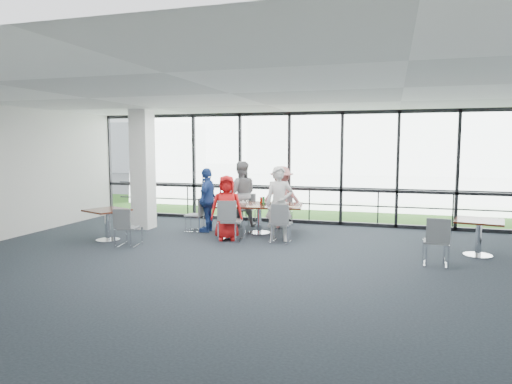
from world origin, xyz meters
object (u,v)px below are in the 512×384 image
(structural_column, at_px, (143,170))
(chair_spare_lb, at_px, (141,211))
(diner_far_right, at_px, (281,197))
(chair_main_fl, at_px, (245,210))
(side_table_right, at_px, (479,225))
(chair_main_end, at_px, (195,215))
(diner_far_left, at_px, (241,194))
(chair_main_nr, at_px, (281,224))
(main_table, at_px, (259,208))
(diner_end, at_px, (207,200))
(diner_near_right, at_px, (279,204))
(chair_spare_la, at_px, (128,228))
(chair_spare_r, at_px, (436,242))
(chair_main_fr, at_px, (283,212))
(diner_near_left, at_px, (227,208))
(chair_main_nl, at_px, (232,221))
(side_table_left, at_px, (107,214))

(structural_column, bearing_deg, chair_spare_lb, 135.08)
(diner_far_right, height_order, chair_main_fl, diner_far_right)
(side_table_right, relative_size, chair_main_end, 1.22)
(diner_far_left, height_order, chair_main_nr, diner_far_left)
(diner_far_right, relative_size, chair_main_nr, 1.88)
(structural_column, bearing_deg, diner_far_right, 17.70)
(structural_column, xyz_separation_m, main_table, (3.23, 0.19, -0.96))
(diner_far_left, height_order, diner_end, diner_far_left)
(main_table, bearing_deg, diner_near_right, -55.37)
(diner_far_right, relative_size, chair_main_fl, 1.97)
(chair_main_end, bearing_deg, side_table_right, 79.26)
(side_table_right, distance_m, chair_spare_la, 7.46)
(structural_column, relative_size, chair_spare_r, 3.54)
(diner_far_right, xyz_separation_m, diner_end, (-1.73, -1.08, -0.01))
(main_table, bearing_deg, chair_spare_la, -144.60)
(chair_main_fl, bearing_deg, chair_main_fr, 173.74)
(side_table_right, bearing_deg, diner_end, 172.01)
(chair_main_fr, bearing_deg, diner_near_left, 56.23)
(chair_spare_r, bearing_deg, chair_spare_la, -173.64)
(main_table, bearing_deg, structural_column, 174.98)
(diner_far_left, xyz_separation_m, chair_main_end, (-0.91, -1.10, -0.47))
(main_table, relative_size, diner_far_left, 1.28)
(chair_spare_la, relative_size, chair_spare_lb, 0.97)
(chair_main_fl, height_order, chair_spare_lb, chair_spare_lb)
(chair_spare_lb, bearing_deg, chair_spare_r, 144.50)
(chair_main_nr, distance_m, chair_main_end, 2.58)
(diner_near_right, relative_size, chair_main_end, 2.03)
(side_table_right, relative_size, diner_near_left, 0.69)
(chair_main_nr, relative_size, chair_main_fr, 1.09)
(diner_far_left, xyz_separation_m, chair_spare_r, (4.85, -2.89, -0.46))
(side_table_right, bearing_deg, diner_near_right, 176.50)
(chair_main_nl, xyz_separation_m, chair_main_nr, (1.16, 0.18, -0.03))
(structural_column, bearing_deg, chair_spare_r, -14.23)
(side_table_right, distance_m, chair_main_fl, 6.06)
(structural_column, distance_m, diner_near_right, 4.04)
(diner_near_left, relative_size, diner_near_right, 0.88)
(chair_main_fr, bearing_deg, main_table, 61.97)
(main_table, xyz_separation_m, chair_spare_r, (4.06, -2.04, -0.19))
(chair_main_end, bearing_deg, side_table_left, -46.33)
(chair_spare_r, bearing_deg, structural_column, 169.92)
(structural_column, xyz_separation_m, chair_spare_r, (7.29, -1.85, -1.15))
(chair_main_end, bearing_deg, diner_near_left, 53.87)
(chair_main_end, distance_m, chair_spare_lb, 1.79)
(diner_near_left, height_order, diner_end, diner_end)
(diner_near_right, relative_size, chair_main_nl, 1.85)
(chair_main_nr, xyz_separation_m, chair_main_fl, (-1.52, 1.98, -0.02))
(diner_near_right, height_order, diner_far_left, diner_far_left)
(diner_far_left, xyz_separation_m, chair_spare_lb, (-2.68, -0.80, -0.47))
(chair_main_fr, height_order, chair_main_end, chair_main_end)
(diner_end, distance_m, chair_main_fr, 2.20)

